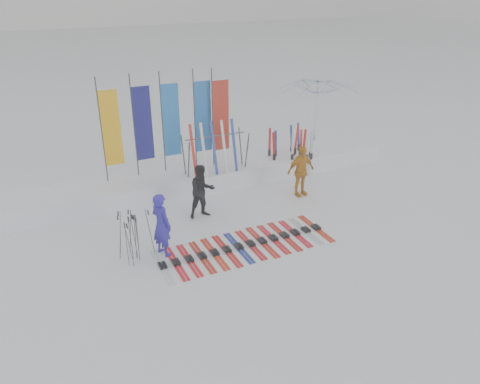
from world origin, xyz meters
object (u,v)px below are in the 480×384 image
ski_rack (216,148)px  ski_row (245,245)px  person_yellow (301,171)px  tent_canopy (318,113)px  person_black (202,192)px  person_blue (161,225)px

ski_rack → ski_row: bearing=-101.7°
person_yellow → tent_canopy: (3.08, 3.68, 0.59)m
person_black → ski_rack: ski_rack is taller
person_yellow → tent_canopy: size_ratio=0.52×
person_yellow → person_black: bearing=177.4°
tent_canopy → ski_rack: 5.64m
person_black → person_yellow: bearing=-0.3°
person_blue → person_yellow: 5.18m
ski_rack → person_black: bearing=-123.9°
ski_row → ski_rack: bearing=78.3°
tent_canopy → ski_rack: tent_canopy is taller
person_yellow → ski_row: size_ratio=0.36×
person_blue → tent_canopy: tent_canopy is taller
person_black → ski_rack: bearing=54.9°
person_blue → ski_row: 2.23m
ski_rack → person_yellow: bearing=-37.2°
person_yellow → tent_canopy: bearing=46.6°
person_blue → ski_rack: (2.78, 3.16, 0.56)m
person_black → ski_row: 2.20m
ski_row → ski_rack: ski_rack is taller
tent_canopy → ski_row: (-6.04, -5.76, -1.38)m
person_blue → person_yellow: person_blue is taller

